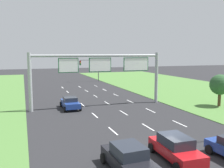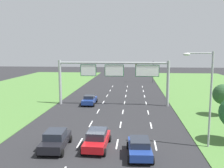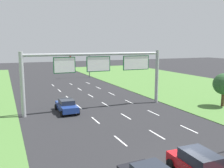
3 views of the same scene
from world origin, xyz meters
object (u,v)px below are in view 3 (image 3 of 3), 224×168
object	(u,v)px
sign_gantry	(100,68)
roadside_tree_mid	(224,84)
car_near_red	(67,106)
car_lead_silver	(200,165)
traffic_light_mast	(81,61)

from	to	relation	value
sign_gantry	roadside_tree_mid	bearing A→B (deg)	-19.84
car_near_red	car_lead_silver	bearing A→B (deg)	-77.88
car_near_red	roadside_tree_mid	xyz separation A→B (m)	(18.52, -5.27, 2.10)
car_near_red	roadside_tree_mid	world-z (taller)	roadside_tree_mid
car_near_red	sign_gantry	world-z (taller)	sign_gantry
car_lead_silver	traffic_light_mast	size ratio (longest dim) A/B	0.79
sign_gantry	traffic_light_mast	xyz separation A→B (m)	(5.94, 27.79, -1.07)
car_near_red	roadside_tree_mid	size ratio (longest dim) A/B	1.04
car_near_red	sign_gantry	xyz separation A→B (m)	(4.08, -0.06, 4.18)
sign_gantry	car_lead_silver	bearing A→B (deg)	-91.06
car_lead_silver	traffic_light_mast	distance (m)	45.59
car_near_red	traffic_light_mast	xyz separation A→B (m)	(10.03, 27.72, 3.11)
roadside_tree_mid	car_lead_silver	bearing A→B (deg)	-140.73
car_near_red	traffic_light_mast	size ratio (longest dim) A/B	0.78
sign_gantry	roadside_tree_mid	distance (m)	15.49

